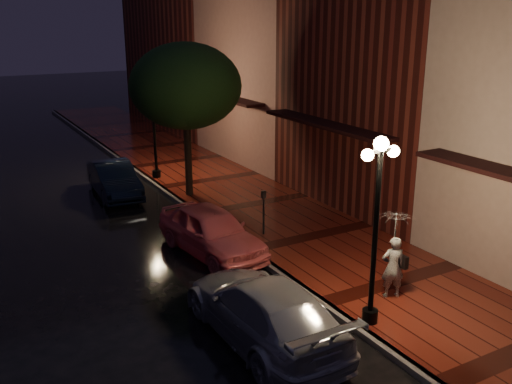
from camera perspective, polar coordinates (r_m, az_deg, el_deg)
ground at (r=17.16m, az=-0.57°, el=-6.25°), size 120.00×120.00×0.00m
sidewalk at (r=18.24m, az=5.64°, el=-4.61°), size 4.50×60.00×0.15m
curb at (r=17.13m, az=-0.57°, el=-6.02°), size 0.25×60.00×0.15m
storefront_mid at (r=21.54m, az=13.61°, el=13.21°), size 5.00×8.00×11.00m
storefront_far at (r=28.00m, az=2.09°, el=12.44°), size 5.00×8.00×9.00m
storefront_extra at (r=36.85m, az=-6.32°, el=14.29°), size 5.00×12.00×10.00m
streetlamp_near at (r=12.58m, az=11.92°, el=-2.84°), size 0.96×0.36×4.31m
streetlamp_far at (r=24.50m, az=-10.18°, el=7.01°), size 0.96×0.36×4.31m
street_tree at (r=21.57m, az=-7.01°, el=10.21°), size 4.16×4.16×5.80m
pink_car at (r=17.01m, az=-4.46°, el=-3.91°), size 2.16×4.38×1.44m
navy_car at (r=23.11m, az=-14.00°, el=1.23°), size 1.64×4.12×1.33m
silver_car at (r=12.66m, az=0.79°, el=-11.73°), size 2.01×4.91×1.42m
woman_with_umbrella at (r=14.23m, az=13.72°, el=-4.83°), size 0.92×0.94×2.21m
parking_meter at (r=18.01m, az=0.77°, el=-1.60°), size 0.13×0.10×1.44m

